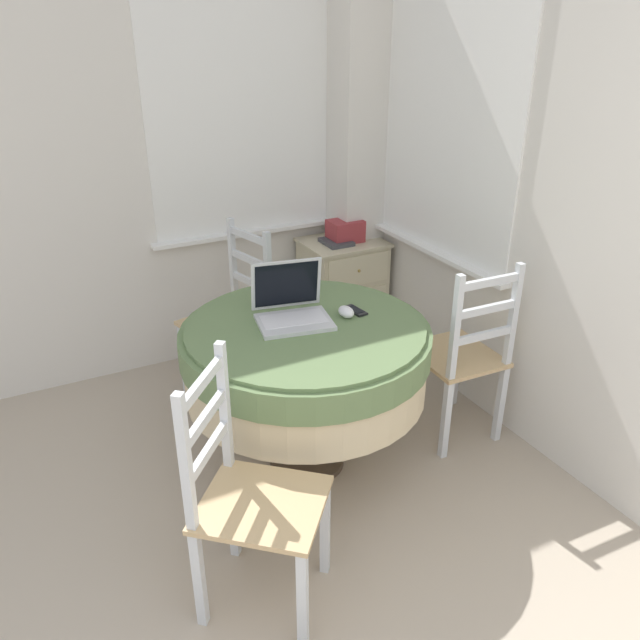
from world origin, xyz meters
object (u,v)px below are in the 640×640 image
dining_chair_near_back_window (232,318)px  book_on_cabinet (336,242)px  computer_mouse (346,312)px  cell_phone (355,310)px  storage_box (345,231)px  round_dining_table (306,355)px  dining_chair_camera_near (249,499)px  corner_cabinet (342,291)px  laptop (292,308)px  dining_chair_near_right_window (461,357)px

dining_chair_near_back_window → book_on_cabinet: (0.79, 0.25, 0.25)m
computer_mouse → cell_phone: 0.07m
storage_box → round_dining_table: bearing=-127.1°
dining_chair_camera_near → book_on_cabinet: 2.07m
computer_mouse → storage_box: bearing=60.6°
round_dining_table → book_on_cabinet: (0.73, 1.04, 0.11)m
dining_chair_camera_near → corner_cabinet: (1.30, 1.66, -0.11)m
round_dining_table → laptop: size_ratio=3.03×
round_dining_table → storage_box: (0.80, 1.06, 0.16)m
round_dining_table → storage_box: bearing=52.9°
corner_cabinet → book_on_cabinet: (-0.06, -0.02, 0.36)m
cell_phone → book_on_cabinet: (0.46, 1.02, -0.05)m
dining_chair_near_right_window → book_on_cabinet: bearing=92.7°
round_dining_table → cell_phone: cell_phone is taller
corner_cabinet → laptop: bearing=-129.7°
round_dining_table → dining_chair_camera_near: bearing=-130.8°
corner_cabinet → book_on_cabinet: book_on_cabinet is taller
computer_mouse → dining_chair_near_right_window: dining_chair_near_right_window is taller
round_dining_table → dining_chair_camera_near: (-0.51, -0.60, -0.14)m
storage_box → cell_phone: bearing=-117.3°
corner_cabinet → book_on_cabinet: size_ratio=3.55×
book_on_cabinet → dining_chair_near_back_window: bearing=-162.8°
round_dining_table → laptop: bearing=109.5°
dining_chair_near_right_window → storage_box: bearing=89.2°
round_dining_table → cell_phone: size_ratio=8.58×
round_dining_table → dining_chair_near_right_window: 0.81m
cell_phone → corner_cabinet: bearing=63.3°
dining_chair_camera_near → corner_cabinet: size_ratio=1.39×
cell_phone → storage_box: 1.17m
dining_chair_near_right_window → laptop: bearing=165.0°
computer_mouse → round_dining_table: bearing=177.7°
round_dining_table → dining_chair_near_back_window: bearing=94.6°
laptop → dining_chair_near_back_window: 0.79m
round_dining_table → laptop: 0.22m
dining_chair_near_back_window → storage_box: 0.95m
computer_mouse → dining_chair_camera_near: bearing=-140.5°
round_dining_table → corner_cabinet: (0.79, 1.06, -0.25)m
book_on_cabinet → dining_chair_camera_near: bearing=-127.2°
laptop → dining_chair_camera_near: bearing=-125.8°
cell_phone → book_on_cabinet: size_ratio=0.67×
cell_phone → dining_chair_near_right_window: 0.62m
dining_chair_near_back_window → storage_box: dining_chair_near_back_window is taller
computer_mouse → corner_cabinet: 1.29m
dining_chair_near_back_window → dining_chair_near_right_window: bearing=-47.8°
round_dining_table → dining_chair_camera_near: 0.80m
laptop → dining_chair_near_back_window: laptop is taller
computer_mouse → dining_chair_camera_near: dining_chair_camera_near is taller
laptop → dining_chair_near_back_window: size_ratio=0.38×
dining_chair_camera_near → storage_box: dining_chair_camera_near is taller
cell_phone → dining_chair_near_back_window: bearing=113.0°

